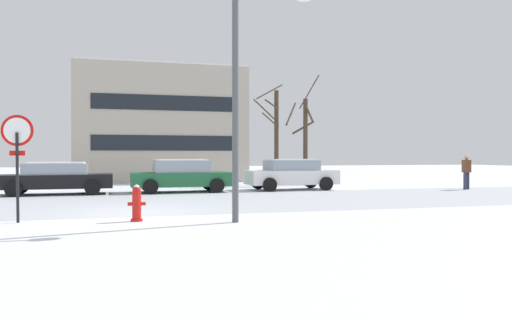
# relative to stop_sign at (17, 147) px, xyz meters

# --- Properties ---
(ground_plane) EXTENTS (120.00, 120.00, 0.00)m
(ground_plane) POSITION_rel_stop_sign_xyz_m (2.75, 1.42, -1.85)
(ground_plane) COLOR white
(road_surface) EXTENTS (80.00, 8.05, 0.00)m
(road_surface) POSITION_rel_stop_sign_xyz_m (2.75, 4.45, -1.84)
(road_surface) COLOR #B7BCC4
(road_surface) RESTS_ON ground
(stop_sign) EXTENTS (0.76, 0.18, 2.63)m
(stop_sign) POSITION_rel_stop_sign_xyz_m (0.00, 0.00, 0.00)
(stop_sign) COLOR black
(stop_sign) RESTS_ON ground
(fire_hydrant) EXTENTS (0.44, 0.30, 0.92)m
(fire_hydrant) POSITION_rel_stop_sign_xyz_m (2.81, -0.44, -1.38)
(fire_hydrant) COLOR red
(fire_hydrant) RESTS_ON ground
(street_lamp) EXTENTS (2.05, 0.36, 6.03)m
(street_lamp) POSITION_rel_stop_sign_xyz_m (5.50, -1.28, 1.85)
(street_lamp) COLOR #4C4F54
(street_lamp) RESTS_ON ground
(parked_car_black) EXTENTS (4.61, 2.09, 1.36)m
(parked_car_black) POSITION_rel_stop_sign_xyz_m (-0.17, 9.23, -1.14)
(parked_car_black) COLOR black
(parked_car_black) RESTS_ON ground
(parked_car_green) EXTENTS (4.44, 2.13, 1.47)m
(parked_car_green) POSITION_rel_stop_sign_xyz_m (5.09, 9.19, -1.10)
(parked_car_green) COLOR #1E6038
(parked_car_green) RESTS_ON ground
(parked_car_white) EXTENTS (4.30, 2.13, 1.46)m
(parked_car_white) POSITION_rel_stop_sign_xyz_m (10.34, 9.29, -1.10)
(parked_car_white) COLOR white
(parked_car_white) RESTS_ON ground
(pedestrian_crossing) EXTENTS (0.42, 0.44, 1.65)m
(pedestrian_crossing) POSITION_rel_stop_sign_xyz_m (18.52, 7.17, -0.89)
(pedestrian_crossing) COLOR #2D334C
(pedestrian_crossing) RESTS_ON ground
(tree_far_right) EXTENTS (2.08, 1.66, 6.12)m
(tree_far_right) POSITION_rel_stop_sign_xyz_m (12.28, 12.52, 0.78)
(tree_far_right) COLOR #423326
(tree_far_right) RESTS_ON ground
(tree_far_left) EXTENTS (1.90, 2.22, 5.76)m
(tree_far_left) POSITION_rel_stop_sign_xyz_m (10.79, 13.15, 0.95)
(tree_far_left) COLOR #423326
(tree_far_left) RESTS_ON ground
(building_far_left) EXTENTS (10.39, 9.88, 7.23)m
(building_far_left) POSITION_rel_stop_sign_xyz_m (5.00, 21.54, 1.77)
(building_far_left) COLOR #B2A899
(building_far_left) RESTS_ON ground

